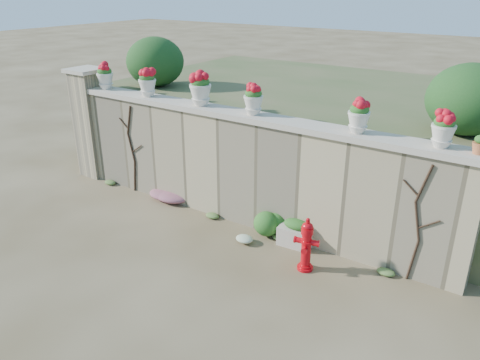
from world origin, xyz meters
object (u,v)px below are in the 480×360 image
Objects in this scene: fire_hydrant at (306,244)px; planter_box at (296,233)px; urn_pot_0 at (105,76)px; terracotta_pot at (480,146)px.

fire_hydrant reaches higher than planter_box.
urn_pot_0 reaches higher than fire_hydrant.
fire_hydrant is 3.61× the size of terracotta_pot.
urn_pot_0 is 2.18× the size of terracotta_pot.
terracotta_pot is (2.50, 0.29, 1.99)m from planter_box.
planter_box is at bearing -173.38° from terracotta_pot.
fire_hydrant is 1.65× the size of urn_pot_0.
fire_hydrant is at bearing -9.24° from urn_pot_0.
planter_box is 1.11× the size of urn_pot_0.
urn_pot_0 reaches higher than planter_box.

